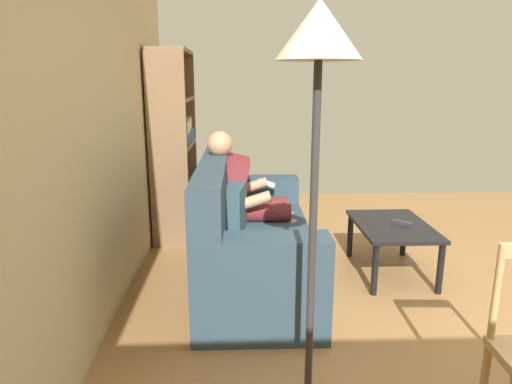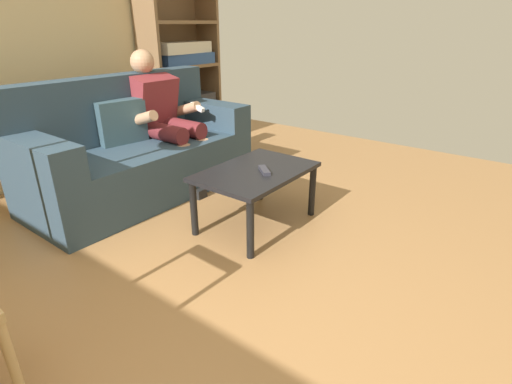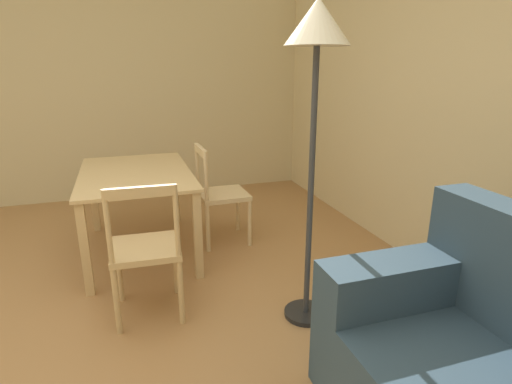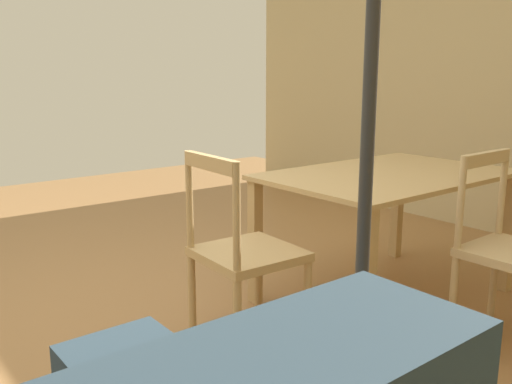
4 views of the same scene
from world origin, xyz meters
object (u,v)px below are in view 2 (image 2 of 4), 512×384
at_px(couch, 137,153).
at_px(tv_remote, 264,170).
at_px(coffee_table, 256,178).
at_px(bookshelf, 182,75).
at_px(person_lounging, 164,117).

distance_m(couch, tv_remote, 1.28).
relative_size(coffee_table, bookshelf, 0.46).
xyz_separation_m(couch, bookshelf, (1.25, 0.74, 0.47)).
relative_size(person_lounging, coffee_table, 1.38).
xyz_separation_m(couch, person_lounging, (0.32, -0.00, 0.25)).
bearing_deg(bookshelf, tv_remote, -119.39).
bearing_deg(bookshelf, couch, -149.48).
relative_size(couch, bookshelf, 1.03).
bearing_deg(coffee_table, person_lounging, 80.32).
height_order(couch, person_lounging, person_lounging).
distance_m(person_lounging, bookshelf, 1.21).
bearing_deg(tv_remote, couch, -44.34).
bearing_deg(couch, bookshelf, 30.52).
relative_size(person_lounging, bookshelf, 0.63).
bearing_deg(coffee_table, bookshelf, 59.71).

